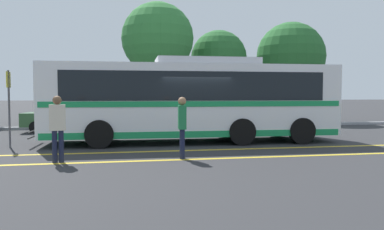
% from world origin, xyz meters
% --- Properties ---
extents(ground_plane, '(220.00, 220.00, 0.00)m').
position_xyz_m(ground_plane, '(0.00, 0.00, 0.00)').
color(ground_plane, '#2D2D30').
extents(lane_strip_0, '(31.18, 0.20, 0.01)m').
position_xyz_m(lane_strip_0, '(0.04, -1.87, 0.00)').
color(lane_strip_0, gold).
rests_on(lane_strip_0, ground_plane).
extents(lane_strip_1, '(31.18, 0.20, 0.01)m').
position_xyz_m(lane_strip_1, '(0.04, -3.57, 0.00)').
color(lane_strip_1, gold).
rests_on(lane_strip_1, ground_plane).
extents(curb_strip, '(39.18, 0.36, 0.15)m').
position_xyz_m(curb_strip, '(0.04, 6.93, 0.07)').
color(curb_strip, '#99999E').
rests_on(curb_strip, ground_plane).
extents(transit_bus, '(11.55, 2.96, 3.28)m').
position_xyz_m(transit_bus, '(0.05, 0.33, 1.72)').
color(transit_bus, white).
rests_on(transit_bus, ground_plane).
extents(parked_car_1, '(4.15, 2.00, 1.38)m').
position_xyz_m(parked_car_1, '(-5.49, 5.54, 0.71)').
color(parked_car_1, '#335B33').
rests_on(parked_car_1, ground_plane).
extents(parked_car_2, '(4.36, 2.05, 1.48)m').
position_xyz_m(parked_car_2, '(-0.01, 5.49, 0.75)').
color(parked_car_2, silver).
rests_on(parked_car_2, ground_plane).
extents(pedestrian_0, '(0.25, 0.44, 1.80)m').
position_xyz_m(pedestrian_0, '(-0.94, -3.41, 1.04)').
color(pedestrian_0, '#191E38').
rests_on(pedestrian_0, ground_plane).
extents(pedestrian_1, '(0.44, 0.27, 1.84)m').
position_xyz_m(pedestrian_1, '(-4.40, -3.43, 1.06)').
color(pedestrian_1, '#191E38').
rests_on(pedestrian_1, ground_plane).
extents(bus_stop_sign, '(0.07, 0.40, 2.73)m').
position_xyz_m(bus_stop_sign, '(-6.58, -0.02, 1.71)').
color(bus_stop_sign, '#59595E').
rests_on(bus_stop_sign, ground_plane).
extents(tree_1, '(4.51, 4.51, 7.63)m').
position_xyz_m(tree_1, '(-0.47, 9.49, 5.37)').
color(tree_1, '#513823').
rests_on(tree_1, ground_plane).
extents(tree_2, '(4.75, 4.75, 6.92)m').
position_xyz_m(tree_2, '(8.95, 10.56, 4.54)').
color(tree_2, '#513823').
rests_on(tree_2, ground_plane).
extents(tree_3, '(3.87, 3.87, 6.30)m').
position_xyz_m(tree_3, '(3.89, 11.12, 4.35)').
color(tree_3, '#513823').
rests_on(tree_3, ground_plane).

